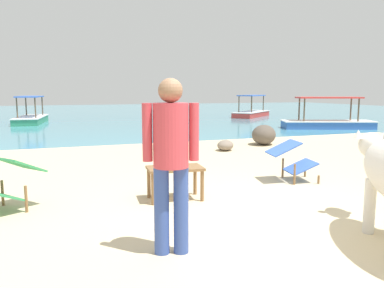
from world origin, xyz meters
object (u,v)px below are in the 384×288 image
object	(u,v)px
bottle	(162,158)
person_standing	(171,153)
low_bench_table	(175,173)
deck_chair_far	(9,180)
deck_chair_near	(292,158)
boat_green	(31,117)
boat_blue	(327,122)
boat_red	(251,112)

from	to	relation	value
bottle	person_standing	bearing A→B (deg)	-103.09
low_bench_table	person_standing	size ratio (longest dim) A/B	0.49
deck_chair_far	bottle	bearing A→B (deg)	137.99
bottle	low_bench_table	bearing A→B (deg)	-30.88
bottle	person_standing	size ratio (longest dim) A/B	0.18
bottle	person_standing	world-z (taller)	person_standing
deck_chair_far	person_standing	size ratio (longest dim) A/B	0.57
deck_chair_near	deck_chair_far	size ratio (longest dim) A/B	0.93
boat_green	boat_blue	distance (m)	13.56
deck_chair_near	deck_chair_far	distance (m)	4.29
deck_chair_far	boat_red	bearing A→B (deg)	-164.88
boat_red	boat_blue	xyz separation A→B (m)	(-0.56, -7.41, 0.00)
low_bench_table	person_standing	distance (m)	1.86
bottle	boat_blue	xyz separation A→B (m)	(9.21, 7.70, -0.33)
bottle	deck_chair_far	world-z (taller)	bottle
bottle	boat_green	distance (m)	14.94
deck_chair_near	boat_blue	distance (m)	10.11
boat_red	deck_chair_near	bearing A→B (deg)	-158.43
deck_chair_far	person_standing	distance (m)	2.55
low_bench_table	boat_red	world-z (taller)	boat_red
bottle	boat_blue	bearing A→B (deg)	39.88
deck_chair_near	boat_red	bearing A→B (deg)	75.92
boat_green	boat_blue	xyz separation A→B (m)	(11.58, -7.05, 0.00)
deck_chair_near	deck_chair_far	world-z (taller)	same
low_bench_table	boat_blue	bearing A→B (deg)	45.64
low_bench_table	boat_blue	world-z (taller)	boat_blue
low_bench_table	deck_chair_near	distance (m)	2.21
bottle	boat_red	distance (m)	17.99
low_bench_table	boat_blue	size ratio (longest dim) A/B	0.21
low_bench_table	boat_red	xyz separation A→B (m)	(9.62, 15.20, -0.13)
low_bench_table	boat_red	bearing A→B (deg)	62.61
boat_red	boat_green	size ratio (longest dim) A/B	0.93
deck_chair_near	boat_red	distance (m)	16.58
low_bench_table	boat_green	xyz separation A→B (m)	(-2.53, 14.84, -0.13)
deck_chair_near	boat_green	size ratio (longest dim) A/B	0.23
person_standing	deck_chair_near	bearing A→B (deg)	-38.91
boat_green	bottle	bearing A→B (deg)	-164.12
deck_chair_near	person_standing	bearing A→B (deg)	-130.53
person_standing	boat_blue	distance (m)	13.52
deck_chair_near	boat_blue	size ratio (longest dim) A/B	0.23
deck_chair_far	boat_blue	size ratio (longest dim) A/B	0.24
boat_green	boat_blue	bearing A→B (deg)	-114.57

